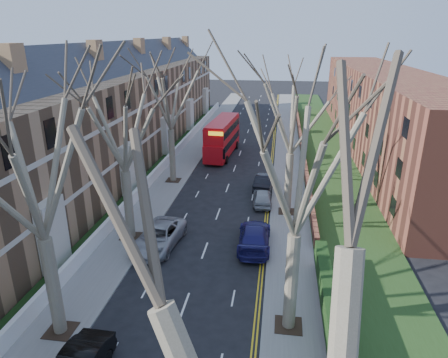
% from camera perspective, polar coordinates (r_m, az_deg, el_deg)
% --- Properties ---
extents(pavement_left, '(3.00, 102.00, 0.12)m').
position_cam_1_polar(pavement_left, '(51.15, -4.40, 4.03)').
color(pavement_left, slate).
rests_on(pavement_left, ground).
extents(pavement_right, '(3.00, 102.00, 0.12)m').
position_cam_1_polar(pavement_right, '(50.02, 9.18, 3.45)').
color(pavement_right, slate).
rests_on(pavement_right, ground).
extents(terrace_left, '(9.70, 78.00, 13.60)m').
position_cam_1_polar(terrace_left, '(44.83, -16.50, 8.15)').
color(terrace_left, '#916B49').
rests_on(terrace_left, ground).
extents(flats_right, '(13.97, 54.00, 10.00)m').
position_cam_1_polar(flats_right, '(54.27, 21.76, 8.95)').
color(flats_right, brown).
rests_on(flats_right, ground).
extents(front_wall_left, '(0.30, 78.00, 1.00)m').
position_cam_1_polar(front_wall_left, '(44.00, -8.73, 1.90)').
color(front_wall_left, white).
rests_on(front_wall_left, ground).
extents(grass_verge_right, '(6.00, 102.00, 0.06)m').
position_cam_1_polar(grass_verge_right, '(50.31, 14.32, 3.28)').
color(grass_verge_right, '#223E16').
rests_on(grass_verge_right, ground).
extents(tree_left_mid, '(10.50, 10.50, 14.71)m').
position_cam_1_polar(tree_left_mid, '(18.84, -26.05, 3.58)').
color(tree_left_mid, '#6E654E').
rests_on(tree_left_mid, ground).
extents(tree_left_far, '(10.15, 10.15, 14.22)m').
position_cam_1_polar(tree_left_far, '(27.50, -14.60, 9.01)').
color(tree_left_far, '#6E654E').
rests_on(tree_left_far, ground).
extents(tree_left_dist, '(10.50, 10.50, 14.71)m').
position_cam_1_polar(tree_left_dist, '(38.67, -7.87, 13.03)').
color(tree_left_dist, '#6E654E').
rests_on(tree_left_dist, ground).
extents(tree_right_mid, '(10.50, 10.50, 14.71)m').
position_cam_1_polar(tree_right_mid, '(17.61, 10.88, 4.26)').
color(tree_right_mid, '#6E654E').
rests_on(tree_right_mid, ground).
extents(tree_right_far, '(10.15, 10.15, 14.22)m').
position_cam_1_polar(tree_right_far, '(31.36, 9.87, 10.68)').
color(tree_right_far, '#6E654E').
rests_on(tree_right_far, ground).
extents(double_decker_bus, '(3.17, 10.40, 4.32)m').
position_cam_1_polar(double_decker_bus, '(48.88, -0.21, 5.82)').
color(double_decker_bus, red).
rests_on(double_decker_bus, ground).
extents(car_left_far, '(3.15, 5.84, 1.56)m').
position_cam_1_polar(car_left_far, '(28.75, -9.29, -8.10)').
color(car_left_far, '#999A9F').
rests_on(car_left_far, ground).
extents(car_right_near, '(2.38, 5.53, 1.59)m').
position_cam_1_polar(car_right_near, '(28.42, 4.36, -8.19)').
color(car_right_near, navy).
rests_on(car_right_near, ground).
extents(car_right_mid, '(1.87, 4.08, 1.36)m').
position_cam_1_polar(car_right_mid, '(35.26, 5.49, -2.57)').
color(car_right_mid, '#999DA1').
rests_on(car_right_mid, ground).
extents(car_right_far, '(2.06, 4.75, 1.52)m').
position_cam_1_polar(car_right_far, '(38.67, 5.82, -0.35)').
color(car_right_far, black).
rests_on(car_right_far, ground).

